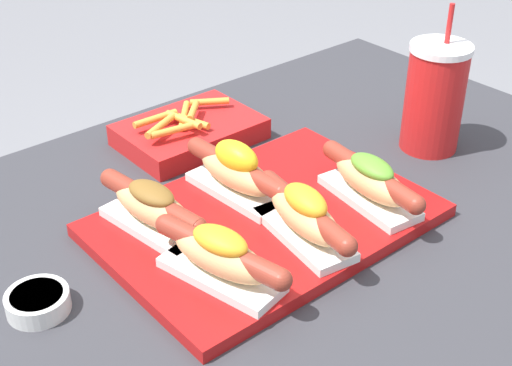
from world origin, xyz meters
The scene contains 9 objects.
serving_tray centered at (-0.04, 0.01, 0.74)m, with size 0.43×0.30×0.02m.
hot_dog_0 centered at (-0.17, -0.05, 0.78)m, with size 0.09×0.19×0.07m.
hot_dog_1 centered at (-0.04, -0.06, 0.78)m, with size 0.08×0.20×0.07m.
hot_dog_2 centered at (0.09, -0.05, 0.78)m, with size 0.08×0.20×0.07m.
hot_dog_3 centered at (-0.17, 0.08, 0.78)m, with size 0.08×0.20×0.07m.
hot_dog_4 centered at (-0.04, 0.08, 0.78)m, with size 0.07×0.20×0.08m.
sauce_bowl centered at (-0.35, 0.05, 0.74)m, with size 0.07×0.07×0.02m.
drink_cup centered at (0.30, 0.01, 0.82)m, with size 0.09×0.09×0.23m.
fries_basket centered at (0.02, 0.27, 0.75)m, with size 0.22×0.15×0.06m.
Camera 1 is at (-0.56, -0.58, 1.28)m, focal length 50.00 mm.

